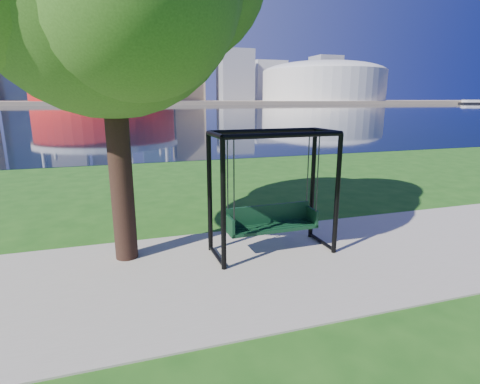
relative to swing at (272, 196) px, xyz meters
name	(u,v)px	position (x,y,z in m)	size (l,w,h in m)	color
ground	(245,257)	(-0.60, -0.09, -1.18)	(900.00, 900.00, 0.00)	#1E5114
path	(253,267)	(-0.60, -0.59, -1.17)	(120.00, 4.00, 0.03)	#9E937F
river	(128,111)	(-0.60, 101.91, -1.17)	(900.00, 180.00, 0.02)	black
far_bank	(122,102)	(-0.60, 305.91, -0.18)	(900.00, 228.00, 2.00)	#937F60
stadium	(103,80)	(-10.60, 234.91, 13.04)	(83.00, 83.00, 32.00)	maroon
arena	(323,80)	(134.40, 234.91, 14.69)	(84.00, 84.00, 26.56)	beige
skyline	(112,56)	(-4.87, 319.30, 34.70)	(392.00, 66.00, 96.50)	gray
swing	(272,196)	(0.00, 0.00, 0.00)	(2.42, 1.10, 2.45)	black
barge	(480,102)	(223.59, 186.67, 0.04)	(27.81, 13.12, 2.69)	black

